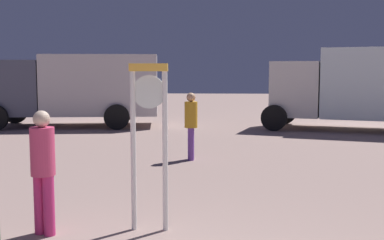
# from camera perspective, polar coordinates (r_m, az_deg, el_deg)

# --- Properties ---
(standing_clock) EXTENTS (0.50, 0.11, 2.18)m
(standing_clock) POSITION_cam_1_polar(r_m,az_deg,el_deg) (6.19, -5.15, -0.89)
(standing_clock) COLOR silver
(standing_clock) RESTS_ON ground_plane
(person_near_clock) EXTENTS (0.31, 0.31, 1.59)m
(person_near_clock) POSITION_cam_1_polar(r_m,az_deg,el_deg) (6.34, -17.38, -5.27)
(person_near_clock) COLOR #CB2C6C
(person_near_clock) RESTS_ON ground_plane
(person_distant) EXTENTS (0.30, 0.30, 1.58)m
(person_distant) POSITION_cam_1_polar(r_m,az_deg,el_deg) (11.14, -0.12, -0.30)
(person_distant) COLOR #6F3F9D
(person_distant) RESTS_ON ground_plane
(box_truck_near) EXTENTS (7.21, 4.25, 2.86)m
(box_truck_near) POSITION_cam_1_polar(r_m,az_deg,el_deg) (17.67, 20.84, 3.88)
(box_truck_near) COLOR white
(box_truck_near) RESTS_ON ground_plane
(box_truck_far) EXTENTS (6.35, 3.20, 2.67)m
(box_truck_far) POSITION_cam_1_polar(r_m,az_deg,el_deg) (18.40, -13.16, 3.95)
(box_truck_far) COLOR silver
(box_truck_far) RESTS_ON ground_plane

